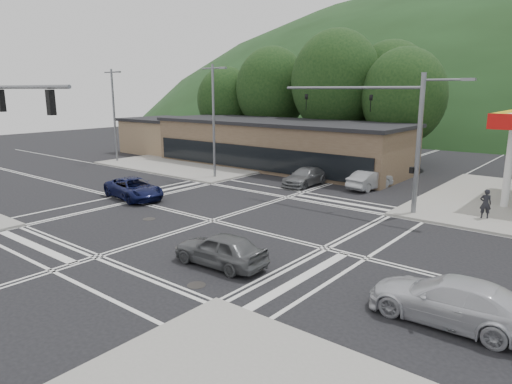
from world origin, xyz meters
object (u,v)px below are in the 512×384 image
Objects in this scene: car_queue_b at (387,166)px; car_grey_center at (220,249)px; car_queue_a at (370,180)px; car_blue_west at (134,188)px; car_silver_east at (450,300)px; pedestrian at (486,204)px; car_northbound at (305,177)px.

car_grey_center is at bearing 91.54° from car_queue_b.
car_blue_west is at bearing 57.06° from car_queue_a.
car_blue_west is 13.54m from car_grey_center.
car_grey_center is 0.82× the size of car_silver_east.
car_silver_east is at bearing 93.94° from car_grey_center.
car_silver_east is at bearing 76.41° from pedestrian.
car_northbound is (-4.39, -1.83, -0.02)m from car_queue_a.
car_blue_west is 1.20× the size of car_grey_center.
car_northbound is (-14.87, 14.75, -0.07)m from car_silver_east.
pedestrian is at bearing -56.13° from car_blue_west.
car_grey_center is 1.00× the size of car_queue_a.
car_queue_a is 9.29m from pedestrian.
car_silver_east is at bearing -91.44° from car_blue_west.
car_silver_east is 13.08m from pedestrian.
car_grey_center reaches higher than car_blue_west.
car_silver_east reaches higher than car_blue_west.
car_queue_a reaches higher than car_queue_b.
car_blue_west is at bearing -121.68° from car_northbound.
car_grey_center is 16.94m from car_northbound.
pedestrian reaches higher than car_queue_a.
car_queue_b is 14.60m from pedestrian.
car_blue_west is at bearing 58.32° from car_queue_b.
car_silver_east is 19.62m from car_queue_a.
car_blue_west is at bearing -114.57° from car_grey_center.
car_grey_center reaches higher than car_northbound.
car_silver_east is 3.08× the size of pedestrian.
car_silver_east is 20.95m from car_northbound.
car_grey_center is 15.56m from pedestrian.
car_queue_b is at bearing -175.07° from car_grey_center.
car_blue_west reaches higher than car_northbound.
pedestrian is at bearing 164.60° from car_queue_a.
car_blue_west is 21.51m from car_queue_b.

